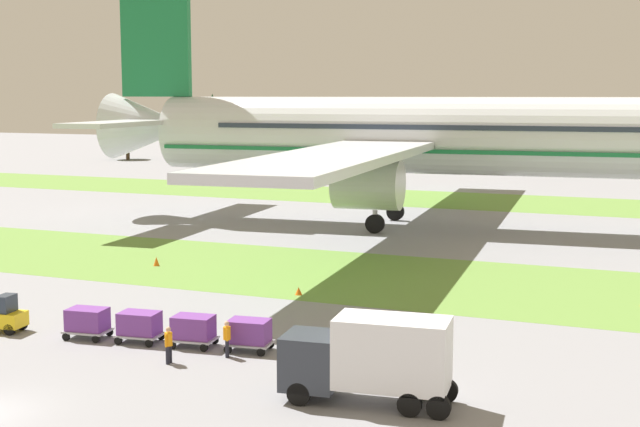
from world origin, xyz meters
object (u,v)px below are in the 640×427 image
at_px(catering_truck, 370,356).
at_px(ground_crew_loader, 227,337).
at_px(cargo_dolly_fourth, 249,333).
at_px(ground_crew_marshaller, 169,344).
at_px(airliner, 413,135).
at_px(cargo_dolly_lead, 87,321).
at_px(cargo_dolly_third, 193,328).
at_px(cargo_dolly_second, 139,324).
at_px(taxiway_marker_2, 299,291).
at_px(taxiway_marker_0, 156,261).
at_px(baggage_tug, 1,316).

xyz_separation_m(catering_truck, ground_crew_loader, (-8.31, 3.47, -1.01)).
distance_m(cargo_dolly_fourth, ground_crew_marshaller, 4.07).
distance_m(airliner, ground_crew_loader, 43.57).
distance_m(cargo_dolly_lead, cargo_dolly_third, 5.80).
height_order(cargo_dolly_second, cargo_dolly_fourth, same).
relative_size(ground_crew_marshaller, taxiway_marker_2, 3.53).
relative_size(cargo_dolly_lead, cargo_dolly_fourth, 1.00).
height_order(cargo_dolly_lead, taxiway_marker_2, cargo_dolly_lead).
height_order(cargo_dolly_third, cargo_dolly_fourth, same).
bearing_deg(catering_truck, cargo_dolly_third, 61.64).
bearing_deg(cargo_dolly_second, taxiway_marker_2, -20.91).
height_order(cargo_dolly_third, taxiway_marker_0, cargo_dolly_third).
xyz_separation_m(airliner, cargo_dolly_third, (1.13, -41.85, -7.68)).
distance_m(airliner, ground_crew_marshaller, 45.35).
height_order(cargo_dolly_fourth, ground_crew_marshaller, ground_crew_marshaller).
distance_m(cargo_dolly_lead, taxiway_marker_2, 14.41).
bearing_deg(airliner, catering_truck, 9.44).
height_order(ground_crew_marshaller, ground_crew_loader, same).
xyz_separation_m(airliner, taxiway_marker_2, (1.38, -29.49, -8.35)).
bearing_deg(cargo_dolly_lead, taxiway_marker_0, 15.19).
xyz_separation_m(cargo_dolly_lead, ground_crew_marshaller, (6.10, -2.12, 0.03)).
xyz_separation_m(cargo_dolly_second, ground_crew_loader, (5.23, -0.55, 0.03)).
relative_size(cargo_dolly_fourth, ground_crew_loader, 1.36).
bearing_deg(baggage_tug, cargo_dolly_fourth, -90.00).
relative_size(cargo_dolly_second, ground_crew_loader, 1.36).
bearing_deg(cargo_dolly_third, cargo_dolly_second, 90.00).
bearing_deg(cargo_dolly_lead, airliner, -13.27).
bearing_deg(ground_crew_marshaller, baggage_tug, -99.43).
xyz_separation_m(airliner, cargo_dolly_fourth, (4.01, -41.49, -7.68)).
relative_size(airliner, cargo_dolly_fourth, 32.35).
bearing_deg(cargo_dolly_third, taxiway_marker_2, -8.25).
bearing_deg(baggage_tug, cargo_dolly_second, -90.00).
bearing_deg(airliner, cargo_dolly_second, -7.24).
bearing_deg(baggage_tug, ground_crew_marshaller, -104.76).
xyz_separation_m(cargo_dolly_second, cargo_dolly_fourth, (5.76, 0.71, 0.00)).
distance_m(ground_crew_marshaller, taxiway_marker_0, 23.98).
relative_size(cargo_dolly_lead, cargo_dolly_third, 1.00).
distance_m(cargo_dolly_second, taxiway_marker_2, 13.12).
relative_size(airliner, catering_truck, 10.70).
distance_m(baggage_tug, cargo_dolly_lead, 5.03).
bearing_deg(taxiway_marker_2, airliner, 92.69).
xyz_separation_m(airliner, cargo_dolly_lead, (-4.63, -42.56, -7.68)).
bearing_deg(cargo_dolly_second, catering_truck, -113.59).
bearing_deg(cargo_dolly_third, taxiway_marker_0, 30.31).
bearing_deg(taxiway_marker_0, ground_crew_marshaller, -56.07).
xyz_separation_m(cargo_dolly_second, ground_crew_marshaller, (3.22, -2.47, 0.03)).
bearing_deg(cargo_dolly_lead, cargo_dolly_third, -90.00).
distance_m(cargo_dolly_third, ground_crew_loader, 2.52).
height_order(cargo_dolly_fourth, taxiway_marker_0, cargo_dolly_fourth).
distance_m(cargo_dolly_lead, ground_crew_loader, 8.11).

